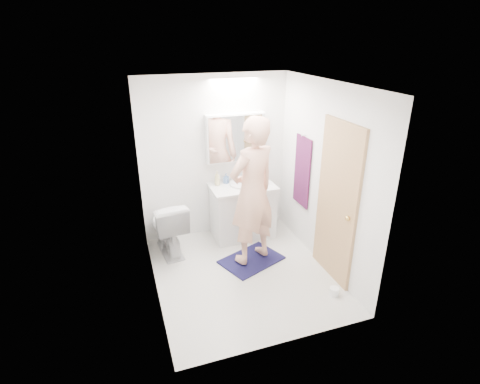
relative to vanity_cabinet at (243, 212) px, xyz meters
name	(u,v)px	position (x,y,z in m)	size (l,w,h in m)	color
floor	(243,273)	(-0.34, -0.96, -0.39)	(2.50, 2.50, 0.00)	silver
ceiling	(243,84)	(-0.34, -0.96, 2.01)	(2.50, 2.50, 0.00)	white
wall_back	(215,158)	(-0.34, 0.29, 0.81)	(2.50, 2.50, 0.00)	white
wall_front	(289,240)	(-0.34, -2.21, 0.81)	(2.50, 2.50, 0.00)	white
wall_left	(148,201)	(-1.44, -0.96, 0.81)	(2.50, 2.50, 0.00)	white
wall_right	(325,178)	(0.76, -0.96, 0.81)	(2.50, 2.50, 0.00)	white
vanity_cabinet	(243,212)	(0.00, 0.00, 0.00)	(0.90, 0.55, 0.78)	silver
countertop	(243,187)	(0.00, 0.00, 0.41)	(0.95, 0.58, 0.04)	white
sink_basin	(242,184)	(0.00, 0.03, 0.45)	(0.36, 0.36, 0.03)	silver
faucet	(238,176)	(0.00, 0.22, 0.51)	(0.02, 0.02, 0.16)	silver
medicine_cabinet	(236,138)	(-0.04, 0.21, 1.11)	(0.88, 0.14, 0.70)	white
mirror_panel	(237,139)	(-0.04, 0.13, 1.11)	(0.84, 0.01, 0.66)	silver
toilet	(168,226)	(-1.15, -0.11, 0.01)	(0.45, 0.79, 0.81)	silver
bath_rug	(251,260)	(-0.12, -0.73, -0.38)	(0.80, 0.55, 0.02)	#16133B
person	(252,192)	(-0.12, -0.73, 0.64)	(0.71, 0.47, 1.96)	#E3A588
door	(337,203)	(0.74, -1.31, 0.61)	(0.04, 0.80, 2.00)	tan
door_knob	(348,218)	(0.70, -1.61, 0.56)	(0.06, 0.06, 0.06)	gold
towel	(302,171)	(0.74, -0.41, 0.71)	(0.02, 0.42, 1.00)	#131239
towel_hook	(304,135)	(0.73, -0.41, 1.23)	(0.02, 0.02, 0.07)	silver
soap_bottle_a	(217,178)	(-0.34, 0.15, 0.54)	(0.08, 0.08, 0.21)	#C9BE82
soap_bottle_b	(226,178)	(-0.20, 0.18, 0.51)	(0.07, 0.07, 0.15)	#4F72AA
toothbrush_cup	(254,177)	(0.24, 0.16, 0.48)	(0.11, 0.11, 0.10)	#3B4EB2
toilet_paper_roll	(334,291)	(0.56, -1.73, -0.34)	(0.11, 0.11, 0.10)	white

